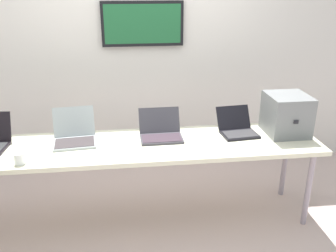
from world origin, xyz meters
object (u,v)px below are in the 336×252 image
at_px(equipment_box, 286,114).
at_px(coffee_mug, 20,158).
at_px(workbench, 141,149).
at_px(laptop_station_3, 237,128).
at_px(laptop_station_2, 161,131).
at_px(laptop_station_1, 74,135).

relative_size(equipment_box, coffee_mug, 4.38).
xyz_separation_m(workbench, laptop_station_3, (0.89, 0.13, 0.10)).
relative_size(laptop_station_2, laptop_station_3, 1.01).
height_order(laptop_station_2, laptop_station_3, laptop_station_2).
height_order(laptop_station_3, coffee_mug, laptop_station_3).
bearing_deg(laptop_station_2, coffee_mug, -161.28).
height_order(equipment_box, laptop_station_1, equipment_box).
height_order(equipment_box, laptop_station_3, equipment_box).
bearing_deg(laptop_station_2, laptop_station_3, 0.33).
xyz_separation_m(laptop_station_1, coffee_mug, (-0.37, -0.38, -0.02)).
relative_size(workbench, laptop_station_1, 7.93).
relative_size(laptop_station_1, coffee_mug, 4.38).
bearing_deg(workbench, equipment_box, 3.56).
distance_m(equipment_box, laptop_station_1, 1.89).
bearing_deg(coffee_mug, laptop_station_3, 11.88).
distance_m(workbench, laptop_station_3, 0.91).
distance_m(laptop_station_2, laptop_station_3, 0.70).
height_order(workbench, laptop_station_1, laptop_station_1).
bearing_deg(workbench, laptop_station_1, 166.78).
relative_size(workbench, coffee_mug, 34.70).
bearing_deg(laptop_station_3, equipment_box, -6.70).
distance_m(workbench, laptop_station_2, 0.25).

